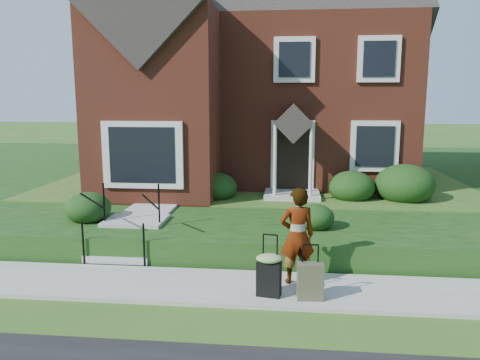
# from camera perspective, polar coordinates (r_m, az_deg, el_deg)

# --- Properties ---
(ground) EXTENTS (120.00, 120.00, 0.00)m
(ground) POSITION_cam_1_polar(r_m,az_deg,el_deg) (8.90, -1.45, -13.17)
(ground) COLOR #2D5119
(ground) RESTS_ON ground
(sidewalk) EXTENTS (60.00, 1.60, 0.08)m
(sidewalk) POSITION_cam_1_polar(r_m,az_deg,el_deg) (8.88, -1.46, -12.94)
(sidewalk) COLOR #9E9B93
(sidewalk) RESTS_ON ground
(terrace) EXTENTS (44.00, 20.00, 0.60)m
(terrace) POSITION_cam_1_polar(r_m,az_deg,el_deg) (19.51, 14.46, 0.18)
(terrace) COLOR #13390F
(terrace) RESTS_ON ground
(walkway) EXTENTS (1.20, 6.00, 0.06)m
(walkway) POSITION_cam_1_polar(r_m,az_deg,el_deg) (13.89, -9.10, -2.10)
(walkway) COLOR #9E9B93
(walkway) RESTS_ON terrace
(main_house) EXTENTS (10.40, 10.20, 9.40)m
(main_house) POSITION_cam_1_polar(r_m,az_deg,el_deg) (17.86, 1.85, 15.60)
(main_house) COLOR maroon
(main_house) RESTS_ON terrace
(front_steps) EXTENTS (1.40, 2.02, 1.50)m
(front_steps) POSITION_cam_1_polar(r_m,az_deg,el_deg) (11.00, -13.32, -6.27)
(front_steps) COLOR #9E9B93
(front_steps) RESTS_ON ground
(foundation_shrubs) EXTENTS (9.99, 4.45, 1.17)m
(foundation_shrubs) POSITION_cam_1_polar(r_m,az_deg,el_deg) (13.19, 6.23, -0.66)
(foundation_shrubs) COLOR black
(foundation_shrubs) RESTS_ON terrace
(woman) EXTENTS (0.75, 0.58, 1.81)m
(woman) POSITION_cam_1_polar(r_m,az_deg,el_deg) (8.76, 6.99, -6.74)
(woman) COLOR #999999
(woman) RESTS_ON sidewalk
(suitcase_black) EXTENTS (0.52, 0.45, 1.10)m
(suitcase_black) POSITION_cam_1_polar(r_m,az_deg,el_deg) (8.30, 3.56, -11.17)
(suitcase_black) COLOR black
(suitcase_black) RESTS_ON sidewalk
(suitcase_olive) EXTENTS (0.46, 0.28, 0.96)m
(suitcase_olive) POSITION_cam_1_polar(r_m,az_deg,el_deg) (8.28, 8.55, -12.09)
(suitcase_olive) COLOR #4A4831
(suitcase_olive) RESTS_ON sidewalk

